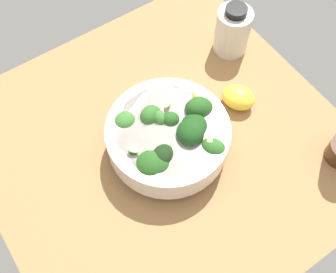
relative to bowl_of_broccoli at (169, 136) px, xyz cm
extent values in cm
cube|color=#996D42|center=(-1.45, -0.01, -6.32)|extent=(60.19, 60.19, 3.68)
cylinder|color=silver|center=(-0.25, 0.03, -3.65)|extent=(11.19, 11.19, 1.66)
cylinder|color=silver|center=(-0.25, 0.03, -0.34)|extent=(20.34, 20.34, 4.97)
cylinder|color=beige|center=(-0.25, 0.03, 1.75)|extent=(17.17, 17.17, 0.80)
cylinder|color=#2F662B|center=(-1.64, 1.36, 0.59)|extent=(1.22, 1.52, 1.79)
ellipsoid|color=#23511C|center=(-1.64, 1.36, 2.12)|extent=(4.20, 4.32, 3.24)
cylinder|color=#589D47|center=(-2.75, -0.25, 0.59)|extent=(1.36, 1.66, 1.65)
ellipsoid|color=#386B2B|center=(-2.75, -0.25, 2.03)|extent=(3.16, 2.71, 2.79)
cylinder|color=#4A8F3C|center=(1.55, 3.88, 0.24)|extent=(1.95, 1.88, 1.30)
ellipsoid|color=#194216|center=(1.55, 3.88, 1.93)|extent=(4.95, 4.80, 4.06)
cylinder|color=#2F662B|center=(3.25, -5.78, -0.16)|extent=(2.30, 2.03, 1.94)
ellipsoid|color=#23511C|center=(3.25, -5.78, 1.73)|extent=(4.69, 5.20, 4.55)
cylinder|color=#2F662B|center=(3.17, -3.37, 0.30)|extent=(1.75, 1.82, 1.71)
ellipsoid|color=black|center=(3.17, -3.37, 2.06)|extent=(5.22, 5.26, 4.05)
cylinder|color=#2F662B|center=(-0.57, 6.41, 0.47)|extent=(2.26, 2.22, 1.20)
ellipsoid|color=#23511C|center=(-0.57, 6.41, 2.18)|extent=(5.33, 6.69, 6.01)
cylinder|color=#4A8F3C|center=(3.82, -4.76, 0.10)|extent=(1.33, 1.33, 1.51)
ellipsoid|color=#23511C|center=(3.82, -4.76, 1.86)|extent=(5.40, 5.12, 3.54)
cylinder|color=#589D47|center=(4.53, -6.41, -0.27)|extent=(1.26, 1.28, 1.27)
ellipsoid|color=black|center=(4.53, -6.41, 1.01)|extent=(3.15, 4.04, 3.10)
cylinder|color=#4A8F3C|center=(0.20, -6.80, -0.24)|extent=(1.44, 1.28, 1.25)
ellipsoid|color=#23511C|center=(0.20, -6.80, 1.11)|extent=(3.94, 4.07, 2.83)
cylinder|color=#589D47|center=(-5.76, -4.86, -0.21)|extent=(1.55, 1.70, 1.59)
ellipsoid|color=#386B2B|center=(-5.76, -4.86, 1.52)|extent=(5.92, 5.45, 4.46)
cylinder|color=#4A8F3C|center=(6.43, 4.16, -0.20)|extent=(1.87, 1.95, 1.39)
ellipsoid|color=#2D6023|center=(6.43, 4.16, 1.52)|extent=(5.84, 5.12, 4.25)
cylinder|color=#589D47|center=(2.55, 2.42, 1.03)|extent=(2.22, 2.23, 1.16)
ellipsoid|color=#194216|center=(2.55, 2.42, 2.76)|extent=(7.09, 6.79, 4.71)
cylinder|color=#589D47|center=(-3.97, -0.84, 0.20)|extent=(1.99, 1.80, 1.82)
ellipsoid|color=#2D6023|center=(-3.97, -0.84, 2.08)|extent=(4.51, 5.01, 4.39)
ellipsoid|color=#DBBC84|center=(-3.80, 2.41, 3.01)|extent=(1.76, 2.03, 0.98)
ellipsoid|color=#DBBC84|center=(-2.13, 6.86, 3.55)|extent=(1.98, 1.18, 1.44)
ellipsoid|color=#DBBC84|center=(0.29, -6.79, 3.12)|extent=(2.03, 1.95, 0.70)
ellipsoid|color=#DBBC84|center=(5.58, 3.88, 3.00)|extent=(2.03, 1.87, 1.04)
ellipsoid|color=yellow|center=(-0.65, 15.69, -2.48)|extent=(7.64, 7.14, 4.01)
cylinder|color=beige|center=(-12.09, 23.01, 0.08)|extent=(6.70, 6.70, 9.13)
cylinder|color=black|center=(-12.09, 23.01, 5.30)|extent=(4.01, 4.01, 1.31)
camera|label=1|loc=(27.39, -18.82, 59.77)|focal=44.53mm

